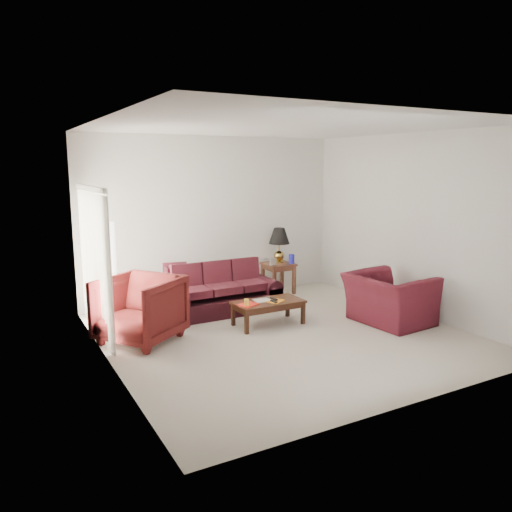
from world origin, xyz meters
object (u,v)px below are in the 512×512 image
Objects in this scene: armchair_left at (140,309)px; armchair_right at (389,299)px; floor_lamp at (110,271)px; coffee_table at (268,313)px; end_table at (278,278)px; sofa at (221,290)px.

armchair_right is at bearing 38.22° from armchair_left.
floor_lamp is 2.64m from coffee_table.
armchair_right is at bearing -77.24° from end_table.
floor_lamp is at bearing 53.98° from armchair_right.
armchair_right is 1.93m from coffee_table.
sofa is 1.74m from armchair_left.
armchair_left reaches higher than sofa.
sofa is at bearing 78.28° from armchair_left.
coffee_table is at bearing -35.87° from floor_lamp.
end_table is at bearing 78.29° from armchair_left.
end_table is 2.53m from armchair_right.
armchair_left is (-3.14, -1.40, 0.18)m from end_table.
floor_lamp reaches higher than end_table.
floor_lamp is 1.32m from armchair_left.
end_table is 0.54× the size of coffee_table.
end_table is (1.55, 0.69, -0.11)m from sofa.
coffee_table is (0.38, -0.94, -0.21)m from sofa.
sofa is at bearing -18.41° from floor_lamp.
sofa is at bearing 126.93° from coffee_table.
sofa is 3.35× the size of end_table.
sofa is 1.04m from coffee_table.
armchair_left is at bearing 69.45° from armchair_right.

